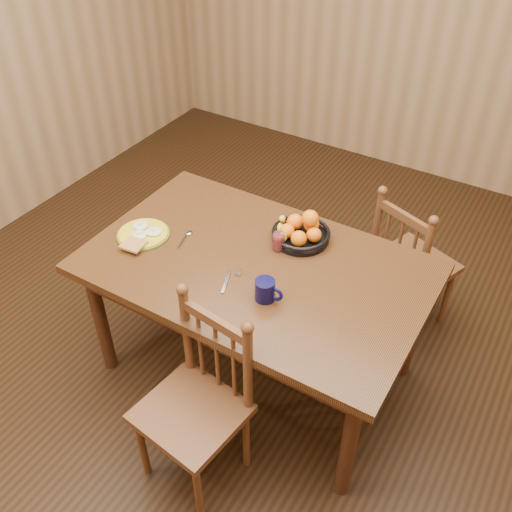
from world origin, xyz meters
The scene contains 10 objects.
room centered at (0.00, 0.00, 1.35)m, with size 4.52×5.02×2.72m.
dining_table centered at (0.00, 0.00, 0.67)m, with size 1.60×1.00×0.75m.
chair_far centered at (0.54, 0.77, 0.43)m, with size 0.51×0.50×0.88m.
chair_near centered at (0.08, -0.62, 0.45)m, with size 0.46×0.44×0.91m.
breakfast_plate centered at (-0.59, -0.11, 0.76)m, with size 0.26×0.29×0.04m.
fork centered at (-0.04, -0.15, 0.75)m, with size 0.06×0.18×0.00m.
spoon centered at (-0.41, 0.00, 0.75)m, with size 0.05×0.16×0.01m.
coffee_mug centered at (0.16, -0.18, 0.80)m, with size 0.13×0.09×0.10m.
juice_glass centered at (0.03, 0.15, 0.79)m, with size 0.06×0.06×0.09m.
fruit_bowl centered at (0.09, 0.28, 0.80)m, with size 0.29×0.29×0.17m.
Camera 1 is at (1.06, -1.74, 2.49)m, focal length 40.00 mm.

